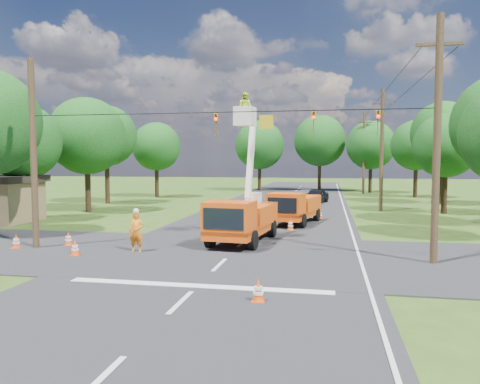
% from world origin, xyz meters
% --- Properties ---
extents(ground, '(140.00, 140.00, 0.00)m').
position_xyz_m(ground, '(0.00, 20.00, 0.00)').
color(ground, '#2C4615').
rests_on(ground, ground).
extents(road_main, '(12.00, 100.00, 0.06)m').
position_xyz_m(road_main, '(0.00, 20.00, 0.00)').
color(road_main, black).
rests_on(road_main, ground).
extents(road_cross, '(56.00, 10.00, 0.07)m').
position_xyz_m(road_cross, '(0.00, 2.00, 0.00)').
color(road_cross, black).
rests_on(road_cross, ground).
extents(stop_bar, '(9.00, 0.45, 0.02)m').
position_xyz_m(stop_bar, '(0.00, -3.20, 0.00)').
color(stop_bar, silver).
rests_on(stop_bar, ground).
extents(edge_line, '(0.12, 90.00, 0.02)m').
position_xyz_m(edge_line, '(5.60, 20.00, 0.00)').
color(edge_line, silver).
rests_on(edge_line, ground).
extents(bucket_truck, '(3.00, 6.32, 7.66)m').
position_xyz_m(bucket_truck, '(-0.06, 5.31, 1.60)').
color(bucket_truck, '#C84F0E').
rests_on(bucket_truck, ground).
extents(second_truck, '(3.27, 6.08, 2.16)m').
position_xyz_m(second_truck, '(2.06, 12.69, 1.12)').
color(second_truck, '#C84F0E').
rests_on(second_truck, ground).
extents(ground_worker, '(0.71, 0.48, 1.88)m').
position_xyz_m(ground_worker, '(-4.36, 1.95, 0.94)').
color(ground_worker, orange).
rests_on(ground_worker, ground).
extents(distant_car, '(2.82, 4.40, 1.40)m').
position_xyz_m(distant_car, '(3.04, 28.08, 0.70)').
color(distant_car, black).
rests_on(distant_car, ground).
extents(traffic_cone_0, '(0.38, 0.38, 0.71)m').
position_xyz_m(traffic_cone_0, '(2.24, -4.45, 0.36)').
color(traffic_cone_0, '#F44B0C').
rests_on(traffic_cone_0, ground).
extents(traffic_cone_1, '(0.38, 0.38, 0.71)m').
position_xyz_m(traffic_cone_1, '(1.09, 8.44, 0.36)').
color(traffic_cone_1, '#F44B0C').
rests_on(traffic_cone_1, ground).
extents(traffic_cone_2, '(0.38, 0.38, 0.71)m').
position_xyz_m(traffic_cone_2, '(2.04, 9.84, 0.36)').
color(traffic_cone_2, '#F44B0C').
rests_on(traffic_cone_2, ground).
extents(traffic_cone_3, '(0.38, 0.38, 0.71)m').
position_xyz_m(traffic_cone_3, '(-6.70, 0.68, 0.36)').
color(traffic_cone_3, '#F44B0C').
rests_on(traffic_cone_3, ground).
extents(traffic_cone_4, '(0.38, 0.38, 0.71)m').
position_xyz_m(traffic_cone_4, '(-8.32, 2.86, 0.36)').
color(traffic_cone_4, '#F44B0C').
rests_on(traffic_cone_4, ground).
extents(traffic_cone_5, '(0.38, 0.38, 0.71)m').
position_xyz_m(traffic_cone_5, '(-10.34, 1.68, 0.36)').
color(traffic_cone_5, '#F44B0C').
rests_on(traffic_cone_5, ground).
extents(traffic_cone_6, '(0.38, 0.38, 0.71)m').
position_xyz_m(traffic_cone_6, '(3.66, 15.64, 0.36)').
color(traffic_cone_6, '#F44B0C').
rests_on(traffic_cone_6, ground).
extents(pole_right_near, '(1.80, 0.30, 10.00)m').
position_xyz_m(pole_right_near, '(8.50, 2.00, 5.11)').
color(pole_right_near, '#4C3823').
rests_on(pole_right_near, ground).
extents(pole_right_mid, '(1.80, 0.30, 10.00)m').
position_xyz_m(pole_right_mid, '(8.50, 22.00, 5.11)').
color(pole_right_mid, '#4C3823').
rests_on(pole_right_mid, ground).
extents(pole_right_far, '(1.80, 0.30, 10.00)m').
position_xyz_m(pole_right_far, '(8.50, 42.00, 5.11)').
color(pole_right_far, '#4C3823').
rests_on(pole_right_far, ground).
extents(pole_left, '(0.30, 0.30, 9.00)m').
position_xyz_m(pole_left, '(-9.50, 2.00, 4.50)').
color(pole_left, '#4C3823').
rests_on(pole_left, ground).
extents(signal_span, '(18.00, 0.29, 1.07)m').
position_xyz_m(signal_span, '(2.23, 1.99, 5.88)').
color(signal_span, black).
rests_on(signal_span, ground).
extents(tree_left_c, '(5.20, 5.20, 8.06)m').
position_xyz_m(tree_left_c, '(-16.50, 11.00, 5.44)').
color(tree_left_c, '#382616').
rests_on(tree_left_c, ground).
extents(tree_left_d, '(6.20, 6.20, 9.24)m').
position_xyz_m(tree_left_d, '(-15.00, 17.00, 6.12)').
color(tree_left_d, '#382616').
rests_on(tree_left_d, ground).
extents(tree_left_e, '(5.80, 5.80, 9.41)m').
position_xyz_m(tree_left_e, '(-16.80, 24.00, 6.49)').
color(tree_left_e, '#382616').
rests_on(tree_left_e, ground).
extents(tree_left_f, '(5.40, 5.40, 8.40)m').
position_xyz_m(tree_left_f, '(-14.80, 32.00, 5.69)').
color(tree_left_f, '#382616').
rests_on(tree_left_f, ground).
extents(tree_right_c, '(5.00, 5.00, 7.83)m').
position_xyz_m(tree_right_c, '(13.20, 21.00, 5.31)').
color(tree_right_c, '#382616').
rests_on(tree_right_c, ground).
extents(tree_right_d, '(6.00, 6.00, 9.70)m').
position_xyz_m(tree_right_d, '(14.80, 29.00, 6.68)').
color(tree_right_d, '#382616').
rests_on(tree_right_d, ground).
extents(tree_right_e, '(5.60, 5.60, 8.63)m').
position_xyz_m(tree_right_e, '(13.80, 37.00, 5.81)').
color(tree_right_e, '#382616').
rests_on(tree_right_e, ground).
extents(tree_far_a, '(6.60, 6.60, 9.50)m').
position_xyz_m(tree_far_a, '(-5.00, 45.00, 6.19)').
color(tree_far_a, '#382616').
rests_on(tree_far_a, ground).
extents(tree_far_b, '(7.00, 7.00, 10.32)m').
position_xyz_m(tree_far_b, '(3.00, 47.00, 6.81)').
color(tree_far_b, '#382616').
rests_on(tree_far_b, ground).
extents(tree_far_c, '(6.20, 6.20, 9.18)m').
position_xyz_m(tree_far_c, '(9.50, 44.00, 6.06)').
color(tree_far_c, '#382616').
rests_on(tree_far_c, ground).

